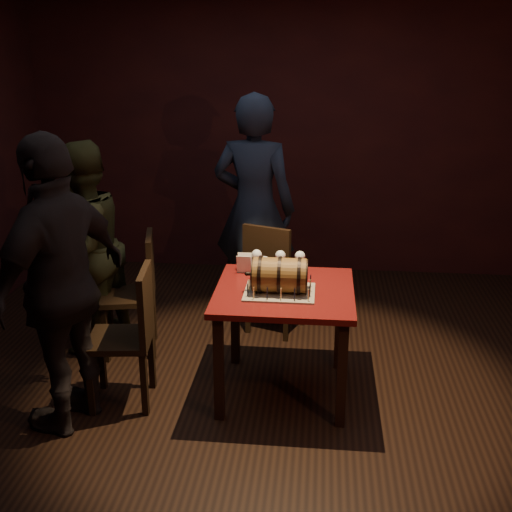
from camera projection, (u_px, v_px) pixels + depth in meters
name	position (u px, v px, depth m)	size (l,w,h in m)	color
room_shell	(255.00, 190.00, 4.01)	(5.04, 5.04, 2.80)	black
pub_table	(284.00, 305.00, 4.21)	(0.90, 0.90, 0.75)	#4E0D0D
cake_board	(280.00, 292.00, 4.12)	(0.45, 0.35, 0.01)	gray
barrel_cake	(280.00, 275.00, 4.08)	(0.40, 0.24, 0.24)	brown
birthday_candles	(280.00, 285.00, 4.10)	(0.40, 0.30, 0.09)	#FDEB97
wine_glass_left	(257.00, 256.00, 4.46)	(0.07, 0.07, 0.16)	silver
wine_glass_mid	(280.00, 257.00, 4.44)	(0.07, 0.07, 0.16)	silver
wine_glass_right	(300.00, 257.00, 4.43)	(0.07, 0.07, 0.16)	silver
pint_of_ale	(263.00, 269.00, 4.34)	(0.07, 0.07, 0.15)	silver
menu_card	(244.00, 264.00, 4.46)	(0.10, 0.05, 0.13)	white
chair_back	(272.00, 273.00, 5.13)	(0.52, 0.52, 0.93)	black
chair_left_rear	(138.00, 287.00, 4.84)	(0.48, 0.48, 0.93)	black
chair_left_front	(132.00, 329.00, 4.13)	(0.45, 0.45, 0.93)	black
person_back	(254.00, 209.00, 5.35)	(0.70, 0.46, 1.91)	#192032
person_left_rear	(83.00, 248.00, 4.83)	(0.78, 0.61, 1.61)	#37371B
person_left_front	(62.00, 286.00, 3.79)	(1.07, 0.45, 1.82)	black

